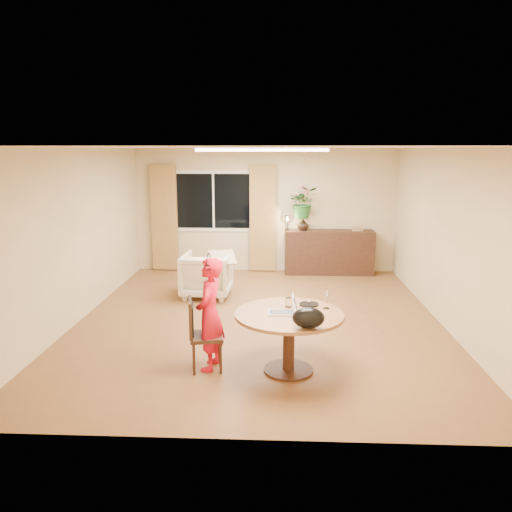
{
  "coord_description": "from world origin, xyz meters",
  "views": [
    {
      "loc": [
        0.29,
        -7.31,
        2.57
      ],
      "look_at": [
        -0.04,
        -0.2,
        1.05
      ],
      "focal_mm": 35.0,
      "sensor_mm": 36.0,
      "label": 1
    }
  ],
  "objects_px": {
    "dining_chair": "(206,334)",
    "child": "(210,314)",
    "dining_table": "(289,326)",
    "armchair": "(207,275)",
    "sideboard": "(329,252)"
  },
  "relations": [
    {
      "from": "armchair",
      "to": "sideboard",
      "type": "bearing_deg",
      "value": -139.11
    },
    {
      "from": "child",
      "to": "armchair",
      "type": "bearing_deg",
      "value": -164.7
    },
    {
      "from": "dining_chair",
      "to": "sideboard",
      "type": "distance_m",
      "value": 5.16
    },
    {
      "from": "dining_table",
      "to": "dining_chair",
      "type": "xyz_separation_m",
      "value": [
        -0.97,
        0.02,
        -0.13
      ]
    },
    {
      "from": "armchair",
      "to": "sideboard",
      "type": "relative_size",
      "value": 0.46
    },
    {
      "from": "dining_table",
      "to": "armchair",
      "type": "relative_size",
      "value": 1.48
    },
    {
      "from": "dining_table",
      "to": "sideboard",
      "type": "distance_m",
      "value": 4.9
    },
    {
      "from": "child",
      "to": "sideboard",
      "type": "height_order",
      "value": "child"
    },
    {
      "from": "dining_chair",
      "to": "dining_table",
      "type": "bearing_deg",
      "value": -11.28
    },
    {
      "from": "dining_chair",
      "to": "child",
      "type": "height_order",
      "value": "child"
    },
    {
      "from": "armchair",
      "to": "dining_chair",
      "type": "bearing_deg",
      "value": 101.68
    },
    {
      "from": "dining_chair",
      "to": "armchair",
      "type": "bearing_deg",
      "value": 87.9
    },
    {
      "from": "armchair",
      "to": "sideboard",
      "type": "distance_m",
      "value": 2.93
    },
    {
      "from": "child",
      "to": "dining_chair",
      "type": "bearing_deg",
      "value": -42.95
    },
    {
      "from": "dining_chair",
      "to": "armchair",
      "type": "xyz_separation_m",
      "value": [
        -0.43,
        3.01,
        -0.05
      ]
    }
  ]
}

